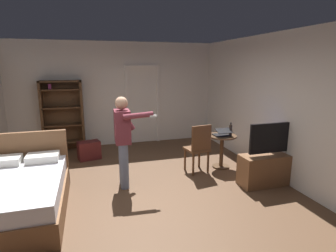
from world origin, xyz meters
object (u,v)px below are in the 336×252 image
(wooden_chair, at_px, (199,147))
(bottle_on_table, at_px, (231,130))
(bed, at_px, (17,194))
(bookshelf, at_px, (63,113))
(person_blue_shirt, at_px, (123,136))
(side_table, at_px, (222,146))
(suitcase_dark, at_px, (89,150))
(tv_flatscreen, at_px, (270,166))
(laptop, at_px, (222,133))

(wooden_chair, bearing_deg, bottle_on_table, 4.10)
(bed, bearing_deg, bookshelf, 81.93)
(person_blue_shirt, bearing_deg, bottle_on_table, 6.25)
(side_table, distance_m, suitcase_dark, 2.99)
(suitcase_dark, bearing_deg, bed, -128.35)
(bed, relative_size, tv_flatscreen, 1.72)
(laptop, relative_size, person_blue_shirt, 0.21)
(laptop, bearing_deg, tv_flatscreen, -62.74)
(tv_flatscreen, relative_size, suitcase_dark, 2.36)
(tv_flatscreen, bearing_deg, bed, 177.88)
(laptop, relative_size, bottle_on_table, 1.21)
(laptop, bearing_deg, bottle_on_table, -12.28)
(bookshelf, xyz_separation_m, wooden_chair, (2.67, -2.36, -0.41))
(person_blue_shirt, bearing_deg, side_table, 8.84)
(bottle_on_table, height_order, wooden_chair, wooden_chair)
(bookshelf, xyz_separation_m, tv_flatscreen, (3.71, -3.22, -0.62))
(tv_flatscreen, distance_m, person_blue_shirt, 2.68)
(tv_flatscreen, bearing_deg, side_table, 114.85)
(wooden_chair, height_order, suitcase_dark, wooden_chair)
(laptop, bearing_deg, suitcase_dark, 152.66)
(bottle_on_table, bearing_deg, laptop, 167.72)
(person_blue_shirt, xyz_separation_m, suitcase_dark, (-0.60, 1.65, -0.71))
(bookshelf, bearing_deg, laptop, -35.22)
(bed, relative_size, bookshelf, 1.11)
(tv_flatscreen, relative_size, wooden_chair, 1.15)
(side_table, xyz_separation_m, laptop, (-0.03, -0.04, 0.29))
(wooden_chair, bearing_deg, laptop, 9.14)
(bottle_on_table, relative_size, suitcase_dark, 0.57)
(bottle_on_table, xyz_separation_m, person_blue_shirt, (-2.21, -0.24, 0.10))
(laptop, height_order, person_blue_shirt, person_blue_shirt)
(wooden_chair, height_order, person_blue_shirt, person_blue_shirt)
(tv_flatscreen, distance_m, suitcase_dark, 3.89)
(laptop, distance_m, person_blue_shirt, 2.07)
(side_table, bearing_deg, suitcase_dark, 153.65)
(bookshelf, height_order, laptop, bookshelf)
(side_table, height_order, wooden_chair, wooden_chair)
(bed, relative_size, side_table, 2.80)
(bookshelf, bearing_deg, tv_flatscreen, -40.95)
(bed, xyz_separation_m, side_table, (3.68, 0.83, 0.16))
(bed, bearing_deg, wooden_chair, 12.73)
(bed, distance_m, wooden_chair, 3.19)
(tv_flatscreen, relative_size, bottle_on_table, 4.12)
(wooden_chair, bearing_deg, suitcase_dark, 145.21)
(bookshelf, distance_m, side_table, 3.97)
(laptop, bearing_deg, bookshelf, 144.78)
(bookshelf, relative_size, side_table, 2.51)
(side_table, bearing_deg, tv_flatscreen, -65.15)
(bed, distance_m, bottle_on_table, 3.93)
(bookshelf, distance_m, tv_flatscreen, 4.95)
(tv_flatscreen, xyz_separation_m, bottle_on_table, (-0.32, 0.91, 0.48))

